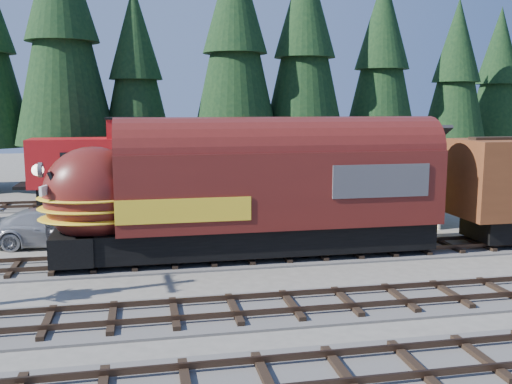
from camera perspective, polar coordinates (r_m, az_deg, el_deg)
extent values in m
plane|color=#6B665B|center=(21.19, 13.34, -8.71)|extent=(120.00, 120.00, 0.00)
cube|color=#4C4947|center=(36.89, -13.33, -1.22)|extent=(32.00, 3.20, 0.08)
cube|color=#38281E|center=(36.14, -13.38, -1.08)|extent=(32.00, 0.08, 0.16)
cube|color=#38281E|center=(37.56, -13.30, -0.72)|extent=(32.00, 0.08, 0.16)
cube|color=gold|center=(30.43, 5.23, 0.07)|extent=(12.00, 6.00, 3.40)
cube|color=yellow|center=(30.16, 5.30, 4.62)|extent=(11.88, 3.30, 1.44)
cube|color=white|center=(28.24, -6.00, 0.41)|extent=(0.06, 2.40, 0.60)
cone|color=black|center=(43.07, -18.84, 15.18)|extent=(6.98, 6.98, 15.90)
cone|color=black|center=(42.96, -11.94, 11.82)|extent=(5.32, 5.32, 12.12)
cone|color=black|center=(43.16, -2.12, 14.76)|extent=(6.59, 6.59, 15.01)
cone|color=black|center=(44.90, 4.89, 14.25)|extent=(6.47, 6.47, 14.74)
cone|color=black|center=(47.62, 12.49, 12.78)|extent=(5.97, 5.97, 13.61)
cone|color=black|center=(50.41, 19.38, 11.08)|extent=(5.34, 5.34, 12.17)
cone|color=black|center=(55.95, 23.06, 10.59)|extent=(5.33, 5.33, 12.15)
cube|color=black|center=(23.44, 0.49, -4.54)|extent=(14.32, 2.56, 1.11)
cube|color=#571813|center=(23.23, 2.44, 0.51)|extent=(13.07, 3.02, 3.02)
ellipsoid|color=#571813|center=(22.67, -15.89, -0.29)|extent=(3.82, 2.96, 3.72)
cube|color=#38383A|center=(24.33, 10.99, 1.56)|extent=(4.02, 3.08, 1.31)
sphere|color=white|center=(22.79, -20.99, 2.07)|extent=(0.44, 0.44, 0.44)
cube|color=black|center=(36.78, -14.11, -0.05)|extent=(8.75, 2.26, 0.97)
cube|color=#AC1216|center=(36.55, -14.22, 2.97)|extent=(9.73, 2.82, 2.92)
cube|color=#AC1216|center=(36.37, -12.80, 6.22)|extent=(2.33, 2.14, 1.17)
imported|color=black|center=(26.04, -12.58, -3.21)|extent=(7.27, 3.90, 1.94)
imported|color=#A0A2A7|center=(27.06, -19.45, -3.35)|extent=(5.92, 2.86, 1.66)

